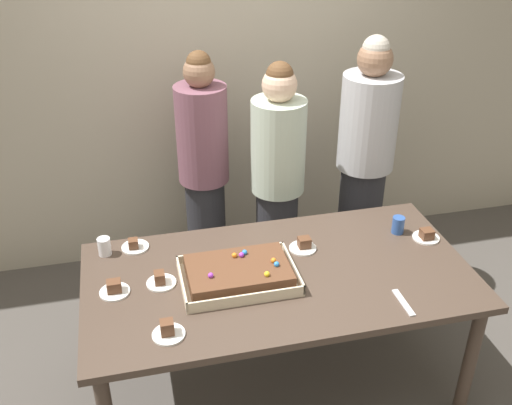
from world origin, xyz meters
The scene contains 16 objects.
ground_plane centered at (0.00, 0.00, 0.00)m, with size 12.00×12.00×0.00m, color #4C4742.
interior_back_panel centered at (0.00, 1.60, 1.50)m, with size 8.00×0.12×3.00m, color #B2A893.
party_table centered at (0.00, 0.00, 0.72)m, with size 2.00×1.03×0.80m.
sheet_cake centered at (-0.22, -0.01, 0.84)m, with size 0.58×0.40×0.11m.
plated_slice_near_left centered at (-0.71, 0.41, 0.82)m, with size 0.15×0.15×0.06m.
plated_slice_near_right centered at (0.89, 0.12, 0.82)m, with size 0.15×0.15×0.06m.
plated_slice_far_left centered at (-0.61, -0.33, 0.82)m, with size 0.15×0.15×0.08m.
plated_slice_far_right centered at (-0.60, 0.05, 0.82)m, with size 0.15×0.15×0.07m.
plated_slice_center_front centered at (0.19, 0.19, 0.82)m, with size 0.15×0.15×0.07m.
plated_slice_center_back centered at (-0.83, 0.04, 0.82)m, with size 0.15×0.15×0.07m.
drink_cup_nearest centered at (0.76, 0.22, 0.85)m, with size 0.07×0.07×0.10m, color #2D5199.
drink_cup_middle centered at (-0.87, 0.39, 0.85)m, with size 0.07×0.07×0.10m, color white.
cake_server_utensil centered at (0.52, -0.37, 0.80)m, with size 0.03×0.20×0.01m, color silver.
person_serving_front centered at (0.82, 0.87, 0.91)m, with size 0.37×0.37×1.77m.
person_green_shirt_behind centered at (0.23, 0.87, 0.86)m, with size 0.34×0.34×1.65m.
person_striped_tie_right centered at (-0.21, 1.11, 0.87)m, with size 0.33×0.33×1.68m.
Camera 1 is at (-0.69, -2.37, 2.63)m, focal length 41.50 mm.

